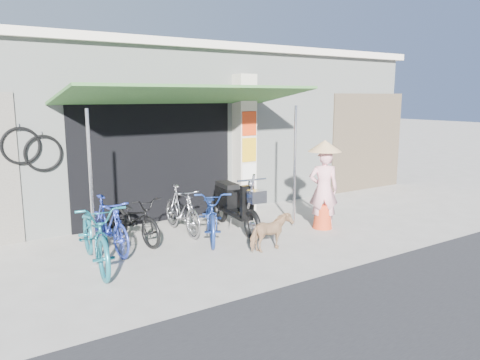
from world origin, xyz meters
TOP-DOWN VIEW (x-y plane):
  - ground at (0.00, 0.00)m, footprint 80.00×80.00m
  - bicycle_shop at (-0.00, 5.09)m, footprint 12.30×5.30m
  - shop_pillar at (0.85, 2.45)m, footprint 0.42×0.44m
  - awning at (-0.90, 1.63)m, footprint 4.60×1.88m
  - neighbour_right at (5.00, 2.59)m, footprint 2.60×0.06m
  - bike_teal at (-3.00, 0.64)m, footprint 0.89×2.02m
  - bike_blue at (-2.62, 1.24)m, footprint 0.57×1.56m
  - bike_black at (-2.07, 1.52)m, footprint 0.82×1.66m
  - bike_silver at (-1.14, 1.54)m, footprint 0.46×1.50m
  - bike_navy at (-0.86, 0.92)m, footprint 1.36×1.87m
  - street_dog at (-0.37, -0.18)m, footprint 0.76×0.38m
  - moped at (-0.22, 1.17)m, footprint 0.59×1.96m
  - nun at (1.29, 0.35)m, footprint 0.67×0.64m

SIDE VIEW (x-z plane):
  - ground at x=0.00m, z-range 0.00..0.00m
  - street_dog at x=-0.37m, z-range 0.00..0.63m
  - bike_black at x=-2.07m, z-range 0.00..0.83m
  - bike_silver at x=-1.14m, z-range 0.00..0.90m
  - bike_blue at x=-2.62m, z-range 0.00..0.92m
  - bike_navy at x=-0.86m, z-range 0.00..0.94m
  - moped at x=-0.22m, z-range -0.05..1.06m
  - bike_teal at x=-3.00m, z-range 0.00..1.03m
  - nun at x=1.29m, z-range -0.01..1.71m
  - neighbour_right at x=5.00m, z-range 0.00..2.60m
  - shop_pillar at x=0.85m, z-range 0.00..3.00m
  - bicycle_shop at x=0.00m, z-range 0.00..3.66m
  - awning at x=-0.90m, z-range 1.15..3.88m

